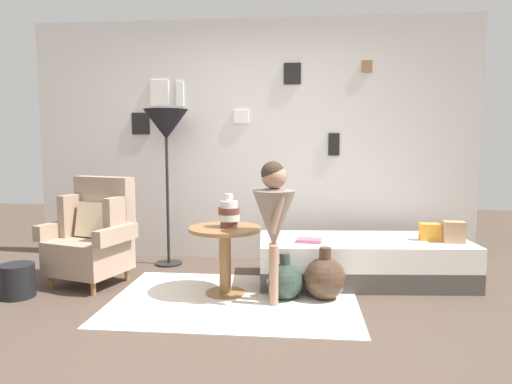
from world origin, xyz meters
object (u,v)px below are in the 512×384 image
at_px(daybed, 363,260).
at_px(person_child, 274,213).
at_px(floor_lamp, 166,129).
at_px(book_on_daybed, 309,240).
at_px(demijohn_far, 325,278).
at_px(demijohn_near, 285,281).
at_px(armchair, 94,236).
at_px(side_table, 225,246).
at_px(vase_striped, 229,213).
at_px(magazine_basket, 17,281).

height_order(daybed, person_child, person_child).
relative_size(floor_lamp, book_on_daybed, 7.39).
bearing_deg(demijohn_far, book_on_daybed, 109.41).
distance_m(daybed, demijohn_near, 0.91).
bearing_deg(armchair, side_table, -9.85).
xyz_separation_m(daybed, vase_striped, (-1.18, -0.49, 0.50)).
xyz_separation_m(demijohn_far, magazine_basket, (-2.55, -0.20, -0.04)).
height_order(armchair, demijohn_far, armchair).
bearing_deg(vase_striped, magazine_basket, -172.16).
height_order(side_table, floor_lamp, floor_lamp).
distance_m(vase_striped, book_on_daybed, 0.80).
bearing_deg(book_on_daybed, person_child, -119.64).
height_order(side_table, demijohn_far, side_table).
relative_size(daybed, book_on_daybed, 8.89).
bearing_deg(daybed, book_on_daybed, -160.64).
height_order(daybed, floor_lamp, floor_lamp).
relative_size(vase_striped, person_child, 0.25).
distance_m(demijohn_far, magazine_basket, 2.56).
height_order(daybed, vase_striped, vase_striped).
height_order(demijohn_near, demijohn_far, demijohn_far).
height_order(person_child, magazine_basket, person_child).
bearing_deg(armchair, demijohn_far, -7.03).
height_order(vase_striped, person_child, person_child).
xyz_separation_m(armchair, magazine_basket, (-0.46, -0.46, -0.30)).
xyz_separation_m(daybed, book_on_daybed, (-0.50, -0.18, 0.22)).
distance_m(floor_lamp, person_child, 1.75).
relative_size(side_table, vase_striped, 2.17).
distance_m(armchair, side_table, 1.27).
xyz_separation_m(person_child, demijohn_near, (0.08, 0.12, -0.58)).
bearing_deg(magazine_basket, armchair, 44.50).
distance_m(floor_lamp, book_on_daybed, 1.88).
bearing_deg(armchair, person_child, -13.71).
height_order(armchair, magazine_basket, armchair).
distance_m(armchair, demijohn_far, 2.12).
height_order(vase_striped, book_on_daybed, vase_striped).
xyz_separation_m(armchair, vase_striped, (1.29, -0.22, 0.26)).
height_order(daybed, demijohn_far, demijohn_far).
distance_m(side_table, floor_lamp, 1.55).
xyz_separation_m(daybed, demijohn_near, (-0.70, -0.57, -0.04)).
relative_size(vase_striped, magazine_basket, 1.01).
bearing_deg(demijohn_near, daybed, 38.77).
relative_size(armchair, daybed, 0.50).
bearing_deg(demijohn_far, person_child, -159.86).
distance_m(demijohn_near, magazine_basket, 2.23).
xyz_separation_m(person_child, demijohn_far, (0.41, 0.15, -0.55)).
relative_size(daybed, demijohn_near, 5.05).
xyz_separation_m(side_table, demijohn_near, (0.51, -0.07, -0.26)).
height_order(floor_lamp, demijohn_near, floor_lamp).
xyz_separation_m(floor_lamp, magazine_basket, (-0.96, -1.15, -1.28)).
xyz_separation_m(daybed, magazine_basket, (-2.93, -0.73, -0.06)).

